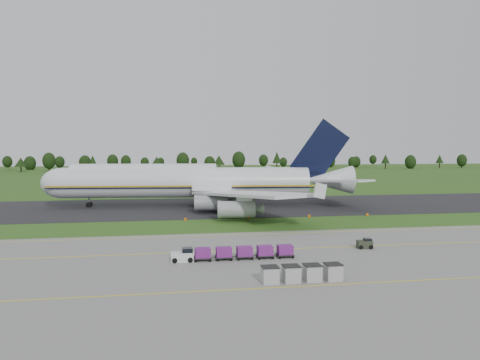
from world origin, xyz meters
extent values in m
plane|color=#2C5218|center=(0.00, 0.00, 0.00)|extent=(600.00, 600.00, 0.00)
cube|color=slate|center=(0.00, -34.00, 0.03)|extent=(300.00, 52.00, 0.06)
cube|color=black|center=(0.00, 28.00, 0.04)|extent=(300.00, 40.00, 0.08)
cube|color=yellow|center=(0.00, -22.00, 0.07)|extent=(300.00, 0.25, 0.01)
cube|color=yellow|center=(0.00, -40.00, 0.07)|extent=(300.00, 0.20, 0.01)
cube|color=yellow|center=(0.00, -10.00, 0.07)|extent=(120.00, 0.20, 0.01)
cylinder|color=black|center=(-98.20, 213.29, 1.54)|extent=(0.70, 0.70, 3.09)
cone|color=#1E3612|center=(-98.20, 213.29, 5.83)|extent=(7.27, 7.27, 5.49)
cylinder|color=black|center=(-82.27, 214.53, 2.15)|extent=(0.70, 0.70, 4.30)
sphere|color=#1E3612|center=(-82.27, 214.53, 6.57)|extent=(7.79, 7.79, 7.79)
cylinder|color=black|center=(-58.19, 226.49, 1.74)|extent=(0.70, 0.70, 3.48)
cone|color=#1E3612|center=(-58.19, 226.49, 6.57)|extent=(5.27, 5.27, 6.18)
cylinder|color=black|center=(-37.05, 223.43, 1.85)|extent=(0.70, 0.70, 3.70)
sphere|color=#1E3612|center=(-37.05, 223.43, 5.65)|extent=(6.41, 6.41, 6.41)
cylinder|color=black|center=(-17.32, 219.35, 1.59)|extent=(0.70, 0.70, 3.18)
cone|color=#1E3612|center=(-17.32, 219.35, 6.02)|extent=(7.06, 7.06, 5.66)
cylinder|color=black|center=(-0.32, 225.60, 1.97)|extent=(0.70, 0.70, 3.94)
sphere|color=#1E3612|center=(-0.32, 225.60, 6.02)|extent=(8.45, 8.45, 8.45)
cylinder|color=black|center=(22.63, 215.04, 1.73)|extent=(0.70, 0.70, 3.46)
cone|color=#1E3612|center=(22.63, 215.04, 6.53)|extent=(7.57, 7.57, 6.15)
cylinder|color=black|center=(37.09, 224.10, 2.09)|extent=(0.70, 0.70, 4.18)
sphere|color=#1E3612|center=(37.09, 224.10, 6.38)|extent=(8.82, 8.82, 8.82)
cylinder|color=black|center=(61.14, 214.33, 2.15)|extent=(0.70, 0.70, 4.30)
cone|color=#1E3612|center=(61.14, 214.33, 8.12)|extent=(5.95, 5.95, 7.64)
cylinder|color=black|center=(81.29, 226.59, 1.61)|extent=(0.70, 0.70, 3.22)
sphere|color=#1E3612|center=(81.29, 226.59, 4.92)|extent=(6.73, 6.73, 6.73)
cylinder|color=black|center=(99.84, 227.17, 2.14)|extent=(0.70, 0.70, 4.28)
cone|color=#1E3612|center=(99.84, 227.17, 8.09)|extent=(5.17, 5.17, 7.61)
cylinder|color=black|center=(118.19, 224.35, 1.44)|extent=(0.70, 0.70, 2.88)
sphere|color=#1E3612|center=(118.19, 224.35, 4.40)|extent=(5.98, 5.98, 5.98)
cylinder|color=black|center=(137.68, 213.54, 1.81)|extent=(0.70, 0.70, 3.61)
cone|color=#1E3612|center=(137.68, 213.54, 6.83)|extent=(5.94, 5.94, 6.43)
cylinder|color=black|center=(157.43, 215.59, 1.50)|extent=(0.70, 0.70, 2.99)
sphere|color=#1E3612|center=(157.43, 215.59, 4.58)|extent=(7.58, 7.58, 7.58)
cylinder|color=black|center=(181.40, 218.40, 1.73)|extent=(0.70, 0.70, 3.46)
cone|color=#1E3612|center=(181.40, 218.40, 6.54)|extent=(5.35, 5.35, 6.16)
cylinder|color=black|center=(200.81, 221.18, 1.74)|extent=(0.70, 0.70, 3.48)
sphere|color=#1E3612|center=(200.81, 221.18, 5.32)|extent=(7.00, 7.00, 7.00)
cylinder|color=silver|center=(-7.86, 29.42, 6.04)|extent=(60.87, 14.01, 7.50)
cylinder|color=silver|center=(-18.22, 30.55, 7.81)|extent=(35.84, 9.66, 5.85)
sphere|color=silver|center=(-37.89, 32.70, 6.04)|extent=(7.50, 7.50, 7.50)
cone|color=silver|center=(27.86, 25.52, 6.56)|extent=(12.16, 8.33, 7.12)
cube|color=gold|center=(-8.27, 25.67, 5.42)|extent=(66.27, 7.30, 0.36)
cube|color=silver|center=(3.91, 8.12, 5.10)|extent=(21.78, 36.85, 0.57)
cube|color=silver|center=(8.22, 47.67, 5.10)|extent=(27.70, 35.51, 0.57)
cylinder|color=gray|center=(-3.13, 15.70, 2.50)|extent=(7.61, 4.10, 3.33)
cylinder|color=gray|center=(0.62, 3.77, 2.50)|extent=(7.61, 4.10, 3.33)
cylinder|color=gray|center=(-0.28, 41.79, 2.50)|extent=(7.61, 4.10, 3.33)
cylinder|color=gray|center=(5.95, 52.64, 2.50)|extent=(7.61, 4.10, 3.33)
cube|color=black|center=(25.29, 25.80, 13.58)|extent=(15.16, 2.22, 16.72)
cube|color=silver|center=(28.56, 17.58, 6.87)|extent=(11.05, 14.68, 0.47)
cube|color=silver|center=(30.26, 33.11, 6.87)|extent=(12.88, 14.18, 0.47)
cylinder|color=slate|center=(-31.68, 32.02, 1.15)|extent=(0.37, 0.37, 2.29)
cylinder|color=black|center=(-31.68, 32.02, 0.68)|extent=(1.45, 1.08, 1.35)
cylinder|color=slate|center=(-2.16, 24.08, 1.15)|extent=(0.37, 0.37, 2.29)
cylinder|color=black|center=(-2.16, 24.08, 0.68)|extent=(1.45, 1.08, 1.35)
cylinder|color=slate|center=(-1.14, 33.40, 1.15)|extent=(0.37, 0.37, 2.29)
cylinder|color=black|center=(-1.14, 33.40, 0.68)|extent=(1.45, 1.08, 1.35)
cube|color=silver|center=(-11.38, -27.06, 0.67)|extent=(2.86, 1.54, 1.21)
cylinder|color=black|center=(-12.37, -27.83, 0.39)|extent=(0.66, 0.24, 0.66)
cube|color=black|center=(-8.73, -27.06, 0.45)|extent=(2.20, 1.65, 0.13)
cube|color=#661D6E|center=(-8.73, -27.06, 1.11)|extent=(1.98, 1.54, 1.21)
cylinder|color=black|center=(-9.61, -27.83, 0.25)|extent=(0.37, 0.17, 0.37)
cube|color=black|center=(-5.98, -27.06, 0.45)|extent=(2.20, 1.65, 0.13)
cube|color=#661D6E|center=(-5.98, -27.06, 1.11)|extent=(1.98, 1.54, 1.21)
cylinder|color=black|center=(-6.86, -27.83, 0.25)|extent=(0.37, 0.17, 0.37)
cube|color=black|center=(-3.22, -27.06, 0.45)|extent=(2.20, 1.65, 0.13)
cube|color=#661D6E|center=(-3.22, -27.06, 1.11)|extent=(1.98, 1.54, 1.21)
cylinder|color=black|center=(-4.10, -27.83, 0.25)|extent=(0.37, 0.17, 0.37)
cube|color=black|center=(-0.47, -27.06, 0.45)|extent=(2.20, 1.65, 0.13)
cube|color=#661D6E|center=(-0.47, -27.06, 1.11)|extent=(1.98, 1.54, 1.21)
cylinder|color=black|center=(-1.35, -27.83, 0.25)|extent=(0.37, 0.17, 0.37)
cube|color=black|center=(2.29, -27.06, 0.45)|extent=(2.20, 1.65, 0.13)
cube|color=#661D6E|center=(2.29, -27.06, 1.11)|extent=(1.98, 1.54, 1.21)
cylinder|color=black|center=(1.41, -27.83, 0.25)|extent=(0.37, 0.17, 0.37)
cylinder|color=black|center=(-11.38, -27.06, 0.39)|extent=(0.66, 0.24, 0.66)
cube|color=#2C3122|center=(15.19, -23.51, 0.64)|extent=(2.22, 1.45, 1.17)
cylinder|color=black|center=(14.45, -24.15, 0.36)|extent=(0.60, 0.21, 0.60)
cylinder|color=black|center=(15.93, -22.87, 0.36)|extent=(0.60, 0.21, 0.60)
cube|color=#A2A2A2|center=(-2.40, -38.27, 0.93)|extent=(1.74, 1.74, 1.74)
cube|color=black|center=(-2.40, -38.27, 1.84)|extent=(1.85, 1.85, 0.09)
cube|color=#A2A2A2|center=(0.00, -38.27, 0.93)|extent=(1.74, 1.74, 1.74)
cube|color=black|center=(0.00, -38.27, 1.84)|extent=(1.85, 1.85, 0.09)
cube|color=#A2A2A2|center=(2.40, -38.27, 0.93)|extent=(1.74, 1.74, 1.74)
cube|color=black|center=(2.40, -38.27, 1.84)|extent=(1.85, 1.85, 0.09)
cube|color=#A2A2A2|center=(4.80, -38.27, 0.93)|extent=(1.74, 1.74, 1.74)
cube|color=black|center=(4.80, -38.27, 1.84)|extent=(1.85, 1.85, 0.09)
cube|color=#E45F07|center=(-9.33, 6.88, 0.30)|extent=(0.50, 0.12, 0.60)
cube|color=black|center=(-9.33, 6.88, 0.02)|extent=(0.30, 0.30, 0.04)
cube|color=#E45F07|center=(3.65, 6.88, 0.30)|extent=(0.50, 0.12, 0.60)
cube|color=black|center=(3.65, 6.88, 0.02)|extent=(0.30, 0.30, 0.04)
cube|color=#E45F07|center=(16.62, 6.88, 0.30)|extent=(0.50, 0.12, 0.60)
cube|color=black|center=(16.62, 6.88, 0.02)|extent=(0.30, 0.30, 0.04)
cube|color=#E45F07|center=(29.60, 6.88, 0.30)|extent=(0.50, 0.12, 0.60)
cube|color=black|center=(29.60, 6.88, 0.02)|extent=(0.30, 0.30, 0.04)
camera|label=1|loc=(-13.77, -86.87, 14.76)|focal=35.00mm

